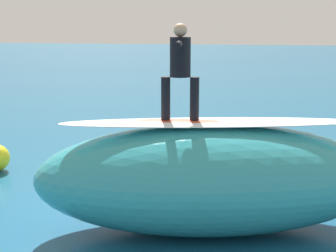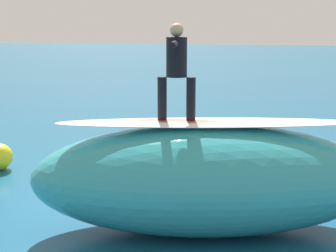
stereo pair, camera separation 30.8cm
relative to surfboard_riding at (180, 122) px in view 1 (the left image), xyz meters
name	(u,v)px [view 1 (the left image)]	position (x,y,z in m)	size (l,w,h in m)	color
ground_plane	(194,192)	(-0.03, -2.28, -2.03)	(120.00, 120.00, 0.00)	#145175
wave_crest	(209,179)	(-0.52, -0.10, -1.04)	(6.26, 2.49, 1.98)	teal
wave_foam_lip	(210,122)	(-0.52, -0.10, -0.01)	(5.32, 0.87, 0.08)	white
surfboard_riding	(180,122)	(0.00, 0.00, 0.00)	(1.90, 0.48, 0.09)	#E0563D
surfer_riding	(180,64)	(0.00, 0.00, 1.01)	(0.66, 1.58, 1.66)	black
surfboard_paddling	(160,161)	(1.10, -4.60, -1.98)	(2.48, 0.53, 0.09)	silver
surfer_paddling	(160,156)	(1.09, -4.48, -1.81)	(0.49, 1.64, 0.29)	black
foam_patch_near	(212,177)	(-0.37, -3.33, -1.99)	(0.86, 0.63, 0.08)	white
foam_patch_mid	(94,164)	(2.71, -3.89, -1.94)	(0.58, 0.49, 0.16)	white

